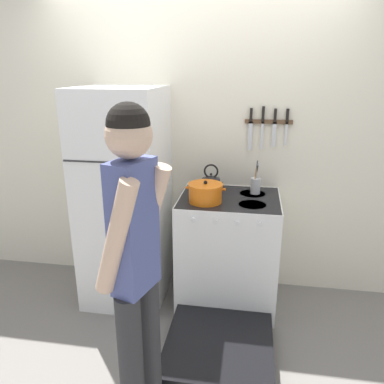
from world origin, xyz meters
TOP-DOWN VIEW (x-y plane):
  - ground_plane at (0.00, 0.00)m, footprint 14.00×14.00m
  - wall_back at (0.00, 0.03)m, footprint 10.00×0.06m
  - refrigerator at (-0.55, -0.34)m, footprint 0.64×0.71m
  - stove_range at (0.30, -0.36)m, footprint 0.78×1.40m
  - dutch_oven_pot at (0.12, -0.45)m, footprint 0.30×0.26m
  - tea_kettle at (0.14, -0.19)m, footprint 0.19×0.15m
  - utensil_jar at (0.50, -0.19)m, footprint 0.08×0.08m
  - person at (-0.07, -1.56)m, footprint 0.35×0.41m
  - wall_knife_strip at (0.57, -0.02)m, footprint 0.38×0.03m

SIDE VIEW (x-z plane):
  - ground_plane at x=0.00m, z-range 0.00..0.00m
  - stove_range at x=0.30m, z-range 0.00..0.93m
  - refrigerator at x=-0.55m, z-range 0.00..1.77m
  - dutch_oven_pot at x=0.12m, z-range 0.92..1.09m
  - tea_kettle at x=0.14m, z-range 0.89..1.12m
  - utensil_jar at x=0.50m, z-range 0.87..1.14m
  - person at x=-0.07m, z-range 0.12..1.89m
  - wall_back at x=0.00m, z-range 0.00..2.55m
  - wall_knife_strip at x=0.57m, z-range 1.31..1.67m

